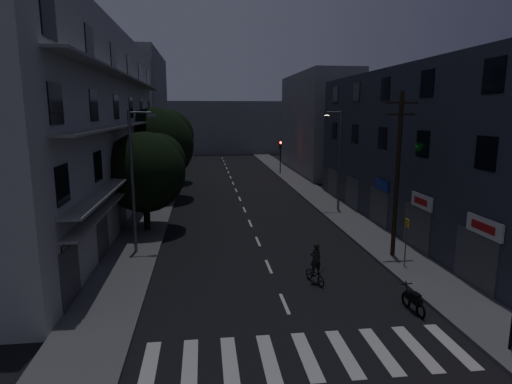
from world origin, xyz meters
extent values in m
plane|color=black|center=(0.00, 25.00, 0.00)|extent=(160.00, 160.00, 0.00)
cube|color=#565659|center=(-7.50, 25.00, 0.07)|extent=(3.00, 90.00, 0.15)
cube|color=#565659|center=(7.50, 25.00, 0.07)|extent=(3.00, 90.00, 0.15)
cube|color=beige|center=(-5.20, -2.00, 0.01)|extent=(0.50, 3.00, 0.01)
cube|color=beige|center=(-3.90, -2.00, 0.01)|extent=(0.50, 3.00, 0.01)
cube|color=beige|center=(-2.60, -2.00, 0.01)|extent=(0.50, 3.00, 0.01)
cube|color=beige|center=(-1.30, -2.00, 0.01)|extent=(0.50, 3.00, 0.01)
cube|color=beige|center=(0.00, -2.00, 0.01)|extent=(0.50, 3.00, 0.01)
cube|color=beige|center=(1.30, -2.00, 0.01)|extent=(0.50, 3.00, 0.01)
cube|color=beige|center=(2.60, -2.00, 0.01)|extent=(0.50, 3.00, 0.01)
cube|color=beige|center=(3.90, -2.00, 0.01)|extent=(0.50, 3.00, 0.01)
cube|color=beige|center=(5.20, -2.00, 0.01)|extent=(0.50, 3.00, 0.01)
cube|color=beige|center=(0.00, 2.00, 0.01)|extent=(0.15, 2.00, 0.01)
cube|color=beige|center=(0.00, 6.50, 0.01)|extent=(0.15, 2.00, 0.01)
cube|color=beige|center=(0.00, 11.00, 0.01)|extent=(0.15, 2.00, 0.01)
cube|color=beige|center=(0.00, 15.50, 0.01)|extent=(0.15, 2.00, 0.01)
cube|color=beige|center=(0.00, 20.00, 0.01)|extent=(0.15, 2.00, 0.01)
cube|color=beige|center=(0.00, 24.50, 0.01)|extent=(0.15, 2.00, 0.01)
cube|color=beige|center=(0.00, 29.00, 0.01)|extent=(0.15, 2.00, 0.01)
cube|color=beige|center=(0.00, 33.50, 0.01)|extent=(0.15, 2.00, 0.01)
cube|color=beige|center=(0.00, 38.00, 0.01)|extent=(0.15, 2.00, 0.01)
cube|color=beige|center=(0.00, 42.50, 0.01)|extent=(0.15, 2.00, 0.01)
cube|color=beige|center=(0.00, 47.00, 0.01)|extent=(0.15, 2.00, 0.01)
cube|color=beige|center=(0.00, 51.50, 0.01)|extent=(0.15, 2.00, 0.01)
cube|color=beige|center=(0.00, 56.00, 0.01)|extent=(0.15, 2.00, 0.01)
cube|color=beige|center=(0.00, 60.50, 0.01)|extent=(0.15, 2.00, 0.01)
cube|color=#ABACA7|center=(-12.00, 18.00, 7.00)|extent=(6.00, 36.00, 14.00)
cube|color=black|center=(-8.98, 3.00, 2.00)|extent=(0.06, 1.60, 1.60)
cube|color=black|center=(-8.98, 9.00, 2.00)|extent=(0.06, 1.60, 1.60)
cube|color=black|center=(-8.98, 15.00, 2.00)|extent=(0.06, 1.60, 1.60)
cube|color=black|center=(-8.98, 21.00, 2.00)|extent=(0.06, 1.60, 1.60)
cube|color=black|center=(-8.98, 27.00, 2.00)|extent=(0.06, 1.60, 1.60)
cube|color=black|center=(-8.98, 33.00, 2.00)|extent=(0.06, 1.60, 1.60)
cube|color=black|center=(-8.98, 3.00, 5.20)|extent=(0.06, 1.60, 1.60)
cube|color=black|center=(-8.98, 9.00, 5.20)|extent=(0.06, 1.60, 1.60)
cube|color=black|center=(-8.98, 15.00, 5.20)|extent=(0.06, 1.60, 1.60)
cube|color=black|center=(-8.98, 21.00, 5.20)|extent=(0.06, 1.60, 1.60)
cube|color=black|center=(-8.98, 27.00, 5.20)|extent=(0.06, 1.60, 1.60)
cube|color=black|center=(-8.98, 33.00, 5.20)|extent=(0.06, 1.60, 1.60)
cube|color=black|center=(-8.98, 3.00, 8.40)|extent=(0.06, 1.60, 1.60)
cube|color=black|center=(-8.98, 9.00, 8.40)|extent=(0.06, 1.60, 1.60)
cube|color=black|center=(-8.98, 15.00, 8.40)|extent=(0.06, 1.60, 1.60)
cube|color=black|center=(-8.98, 21.00, 8.40)|extent=(0.06, 1.60, 1.60)
cube|color=black|center=(-8.98, 27.00, 8.40)|extent=(0.06, 1.60, 1.60)
cube|color=black|center=(-8.98, 33.00, 8.40)|extent=(0.06, 1.60, 1.60)
cube|color=black|center=(-8.98, 3.00, 11.60)|extent=(0.06, 1.60, 1.60)
cube|color=black|center=(-8.98, 9.00, 11.60)|extent=(0.06, 1.60, 1.60)
cube|color=black|center=(-8.98, 15.00, 11.60)|extent=(0.06, 1.60, 1.60)
cube|color=black|center=(-8.98, 21.00, 11.60)|extent=(0.06, 1.60, 1.60)
cube|color=black|center=(-8.98, 27.00, 11.60)|extent=(0.06, 1.60, 1.60)
cube|color=black|center=(-8.98, 33.00, 11.60)|extent=(0.06, 1.60, 1.60)
cube|color=gray|center=(-8.50, 18.00, 4.00)|extent=(1.00, 32.40, 0.12)
cube|color=gray|center=(-8.50, 18.00, 7.20)|extent=(1.00, 32.40, 0.12)
cube|color=gray|center=(-8.50, 18.00, 10.40)|extent=(1.00, 32.40, 0.12)
cube|color=gray|center=(-8.60, 18.00, 3.10)|extent=(0.80, 32.40, 0.12)
cube|color=#424247|center=(-8.97, 3.00, 1.40)|extent=(0.06, 2.40, 2.40)
cube|color=#424247|center=(-8.97, 9.00, 1.40)|extent=(0.06, 2.40, 2.40)
cube|color=#424247|center=(-8.97, 15.00, 1.40)|extent=(0.06, 2.40, 2.40)
cube|color=#424247|center=(-8.97, 21.00, 1.40)|extent=(0.06, 2.40, 2.40)
cube|color=#424247|center=(-8.97, 27.00, 1.40)|extent=(0.06, 2.40, 2.40)
cube|color=#424247|center=(-8.97, 33.00, 1.40)|extent=(0.06, 2.40, 2.40)
cube|color=#2A2E39|center=(12.00, 14.00, 5.50)|extent=(6.00, 28.00, 11.00)
cube|color=black|center=(8.98, 2.50, 6.30)|extent=(0.06, 1.40, 1.50)
cube|color=black|center=(8.98, 8.00, 6.30)|extent=(0.06, 1.40, 1.50)
cube|color=black|center=(8.98, 13.50, 6.30)|extent=(0.06, 1.40, 1.50)
cube|color=black|center=(8.98, 19.00, 6.30)|extent=(0.06, 1.40, 1.50)
cube|color=black|center=(8.98, 24.50, 6.30)|extent=(0.06, 1.40, 1.50)
cube|color=black|center=(8.98, 2.50, 9.60)|extent=(0.06, 1.40, 1.50)
cube|color=black|center=(8.98, 8.00, 9.60)|extent=(0.06, 1.40, 1.50)
cube|color=black|center=(8.98, 13.50, 9.60)|extent=(0.06, 1.40, 1.50)
cube|color=black|center=(8.98, 19.00, 9.60)|extent=(0.06, 1.40, 1.50)
cube|color=black|center=(8.98, 24.50, 9.60)|extent=(0.06, 1.40, 1.50)
cube|color=#424247|center=(8.97, 2.50, 1.40)|extent=(0.06, 3.00, 2.60)
cube|color=#424247|center=(8.97, 8.00, 1.40)|extent=(0.06, 3.00, 2.60)
cube|color=#424247|center=(8.97, 13.50, 1.40)|extent=(0.06, 3.00, 2.60)
cube|color=#424247|center=(8.97, 19.00, 1.40)|extent=(0.06, 3.00, 2.60)
cube|color=#424247|center=(8.97, 24.50, 1.40)|extent=(0.06, 3.00, 2.60)
cube|color=silver|center=(8.90, 2.00, 3.10)|extent=(0.12, 2.40, 0.80)
cube|color=#B21414|center=(8.82, 2.00, 3.10)|extent=(0.02, 1.60, 0.36)
cube|color=silver|center=(8.90, 7.50, 3.10)|extent=(0.12, 2.20, 0.80)
cube|color=#B21414|center=(8.82, 7.50, 3.10)|extent=(0.02, 1.40, 0.36)
cube|color=navy|center=(8.90, 13.00, 3.10)|extent=(0.12, 2.00, 0.70)
cube|color=slate|center=(-12.00, 48.00, 8.00)|extent=(6.00, 20.00, 16.00)
cube|color=slate|center=(12.00, 42.00, 6.50)|extent=(6.00, 20.00, 13.00)
cube|color=slate|center=(0.00, 70.00, 5.00)|extent=(24.00, 8.00, 10.00)
cylinder|color=black|center=(-7.23, 14.17, 1.95)|extent=(0.44, 0.44, 3.60)
sphere|color=black|center=(-7.23, 14.17, 4.11)|extent=(5.40, 5.40, 5.40)
sphere|color=black|center=(-6.42, 14.85, 4.78)|extent=(3.78, 3.78, 3.78)
sphere|color=black|center=(-7.90, 13.63, 4.51)|extent=(3.51, 3.51, 3.51)
cylinder|color=black|center=(-7.54, 24.95, 2.40)|extent=(0.44, 0.44, 4.50)
sphere|color=black|center=(-7.54, 24.95, 5.10)|extent=(6.78, 6.78, 6.78)
sphere|color=black|center=(-6.53, 25.79, 5.95)|extent=(4.74, 4.74, 4.74)
sphere|color=black|center=(-8.39, 24.27, 5.61)|extent=(4.41, 4.41, 4.41)
cylinder|color=black|center=(-7.34, 34.17, 2.06)|extent=(0.44, 0.44, 3.83)
sphere|color=black|center=(-7.34, 34.17, 4.36)|extent=(5.71, 5.71, 5.71)
sphere|color=black|center=(-6.48, 34.88, 5.07)|extent=(4.00, 4.00, 4.00)
sphere|color=black|center=(-8.06, 33.59, 4.79)|extent=(3.71, 3.71, 3.71)
cylinder|color=black|center=(6.68, 40.11, 1.75)|extent=(0.12, 0.12, 3.20)
cube|color=black|center=(6.68, 40.11, 3.80)|extent=(0.28, 0.22, 0.90)
sphere|color=#FF0C05|center=(6.68, 39.96, 4.13)|extent=(0.22, 0.22, 0.22)
sphere|color=#3F330C|center=(6.68, 39.96, 3.83)|extent=(0.22, 0.22, 0.22)
sphere|color=black|center=(6.68, 39.96, 3.53)|extent=(0.22, 0.22, 0.22)
cylinder|color=black|center=(-6.36, 38.61, 1.75)|extent=(0.12, 0.12, 3.20)
cube|color=black|center=(-6.36, 38.61, 3.80)|extent=(0.28, 0.22, 0.90)
sphere|color=black|center=(-6.36, 38.46, 4.13)|extent=(0.22, 0.22, 0.22)
sphere|color=#3F330C|center=(-6.36, 38.46, 3.83)|extent=(0.22, 0.22, 0.22)
sphere|color=#0CFF26|center=(-6.36, 38.46, 3.53)|extent=(0.22, 0.22, 0.22)
cylinder|color=slate|center=(-7.30, 9.51, 4.15)|extent=(0.18, 0.18, 8.00)
cylinder|color=slate|center=(-6.70, 9.51, 8.05)|extent=(1.20, 0.10, 0.10)
cube|color=slate|center=(-6.10, 9.51, 7.90)|extent=(0.45, 0.25, 0.18)
cube|color=#4C4C4C|center=(-6.10, 9.51, 7.80)|extent=(0.35, 0.18, 0.04)
cylinder|color=slate|center=(7.61, 18.44, 4.15)|extent=(0.18, 0.18, 8.00)
cylinder|color=slate|center=(7.01, 18.44, 8.05)|extent=(1.20, 0.10, 0.10)
cube|color=slate|center=(6.41, 18.44, 7.90)|extent=(0.45, 0.25, 0.18)
cube|color=#FFD88C|center=(6.41, 18.44, 7.80)|extent=(0.35, 0.18, 0.04)
cylinder|color=slate|center=(-6.95, 29.73, 4.15)|extent=(0.18, 0.18, 8.00)
cylinder|color=slate|center=(-6.35, 29.73, 8.05)|extent=(1.20, 0.10, 0.10)
cube|color=slate|center=(-5.75, 29.73, 7.90)|extent=(0.45, 0.25, 0.18)
cube|color=#4C4C4C|center=(-5.75, 29.73, 7.80)|extent=(0.35, 0.18, 0.04)
cylinder|color=black|center=(7.13, 7.06, 4.65)|extent=(0.24, 0.24, 9.00)
cube|color=black|center=(7.13, 7.06, 8.55)|extent=(1.80, 0.10, 0.10)
cube|color=black|center=(7.13, 7.06, 7.95)|extent=(1.50, 0.10, 0.10)
cylinder|color=#595B60|center=(7.02, 5.37, 1.40)|extent=(0.06, 0.06, 2.50)
cube|color=yellow|center=(7.02, 5.37, 2.45)|extent=(0.05, 0.35, 0.45)
torus|color=black|center=(5.15, 0.12, 0.27)|extent=(0.14, 0.65, 0.64)
torus|color=black|center=(5.08, 1.21, 0.27)|extent=(0.14, 0.65, 0.64)
cube|color=black|center=(5.12, 0.67, 0.56)|extent=(0.30, 1.01, 0.32)
cube|color=black|center=(5.13, 0.53, 0.80)|extent=(0.30, 0.43, 0.09)
cylinder|color=black|center=(5.08, 1.16, 0.68)|extent=(0.08, 0.40, 0.76)
cube|color=black|center=(5.07, 1.25, 0.95)|extent=(0.50, 0.07, 0.04)
imported|color=black|center=(1.87, 4.04, 0.42)|extent=(1.01, 1.68, 0.84)
imported|color=black|center=(1.87, 4.04, 1.22)|extent=(0.67, 0.54, 1.60)
camera|label=1|loc=(-3.31, -14.81, 8.10)|focal=30.00mm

